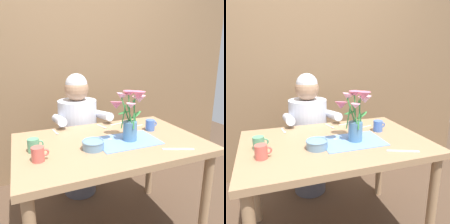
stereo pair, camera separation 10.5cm
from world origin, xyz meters
The scene contains 15 objects.
wood_panel_backdrop centered at (0.00, 1.05, 1.25)m, with size 4.00×0.10×2.50m, color brown.
dining_table centered at (0.00, 0.00, 0.64)m, with size 1.20×0.80×0.74m.
seated_person centered at (-0.06, 0.62, 0.56)m, with size 0.45×0.47×1.14m.
striped_placemat centered at (0.10, -0.05, 0.74)m, with size 0.40×0.28×0.01m, color #6B93D1.
flower_vase centered at (0.12, -0.05, 0.93)m, with size 0.27×0.20×0.34m.
ceramic_bowl centered at (-0.14, -0.09, 0.77)m, with size 0.14×0.14×0.06m.
dinner_knife centered at (0.32, -0.29, 0.74)m, with size 0.19×0.02×0.01m, color silver.
coffee_cup centered at (0.36, 0.08, 0.78)m, with size 0.09×0.07×0.08m.
tea_cup centered at (-0.46, -0.12, 0.78)m, with size 0.09×0.07×0.08m.
ceramic_mug centered at (-0.47, 0.02, 0.78)m, with size 0.09×0.07×0.08m.
spoon_0 centered at (0.06, 0.28, 0.74)m, with size 0.05×0.12×0.01m.
spoon_1 centered at (0.21, 0.32, 0.74)m, with size 0.12×0.03×0.01m.
spoon_2 centered at (0.29, 0.19, 0.74)m, with size 0.12×0.04×0.01m.
spoon_3 centered at (-0.30, 0.29, 0.74)m, with size 0.03×0.12×0.01m.
spoon_4 centered at (-0.01, 0.00, 0.74)m, with size 0.11×0.08×0.01m.
Camera 2 is at (-0.44, -1.33, 1.30)m, focal length 36.14 mm.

